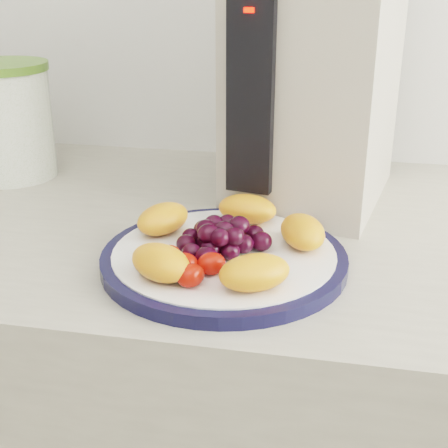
# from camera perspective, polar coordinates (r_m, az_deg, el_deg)

# --- Properties ---
(plate_rim) EXTENTS (0.27, 0.27, 0.01)m
(plate_rim) POSITION_cam_1_polar(r_m,az_deg,el_deg) (0.70, 0.00, -3.22)
(plate_rim) COLOR #111234
(plate_rim) RESTS_ON counter
(plate_face) EXTENTS (0.25, 0.25, 0.02)m
(plate_face) POSITION_cam_1_polar(r_m,az_deg,el_deg) (0.70, 0.00, -3.15)
(plate_face) COLOR white
(plate_face) RESTS_ON counter
(canister) EXTENTS (0.18, 0.18, 0.16)m
(canister) POSITION_cam_1_polar(r_m,az_deg,el_deg) (1.03, -19.20, 8.58)
(canister) COLOR #546E23
(canister) RESTS_ON counter
(appliance_body) EXTENTS (0.23, 0.29, 0.33)m
(appliance_body) POSITION_cam_1_polar(r_m,az_deg,el_deg) (0.87, 8.52, 12.82)
(appliance_body) COLOR #BCB29F
(appliance_body) RESTS_ON counter
(appliance_panel) EXTENTS (0.06, 0.03, 0.25)m
(appliance_panel) POSITION_cam_1_polar(r_m,az_deg,el_deg) (0.76, 2.48, 11.87)
(appliance_panel) COLOR black
(appliance_panel) RESTS_ON appliance_body
(appliance_led) EXTENTS (0.01, 0.01, 0.01)m
(appliance_led) POSITION_cam_1_polar(r_m,az_deg,el_deg) (0.73, 2.33, 18.97)
(appliance_led) COLOR #FF0C05
(appliance_led) RESTS_ON appliance_panel
(fruit_plate) EXTENTS (0.24, 0.23, 0.04)m
(fruit_plate) POSITION_cam_1_polar(r_m,az_deg,el_deg) (0.68, -0.17, -1.35)
(fruit_plate) COLOR orange
(fruit_plate) RESTS_ON plate_face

